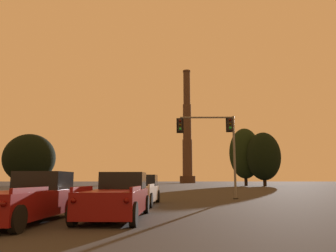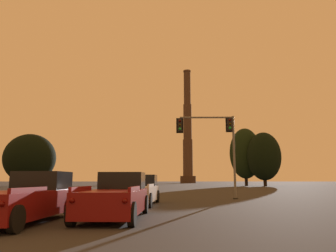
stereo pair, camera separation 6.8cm
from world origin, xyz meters
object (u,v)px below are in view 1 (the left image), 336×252
Objects in this scene: pickup_truck_center_lane_front at (139,191)px; pickup_truck_left_lane_second at (26,199)px; smokestack at (187,138)px; traffic_light_overhead_right at (215,136)px; pickup_truck_center_lane_second at (118,197)px.

pickup_truck_center_lane_front is 9.15m from pickup_truck_left_lane_second.
pickup_truck_center_lane_front and pickup_truck_left_lane_second have the same top height.
pickup_truck_left_lane_second is at bearing -94.96° from smokestack.
traffic_light_overhead_right is 127.12m from smokestack.
pickup_truck_center_lane_front is 7.21m from pickup_truck_center_lane_second.
smokestack is (12.18, 140.35, 20.28)m from pickup_truck_left_lane_second.
pickup_truck_center_lane_second is 0.10× the size of smokestack.
traffic_light_overhead_right is (5.68, 12.93, 4.22)m from pickup_truck_center_lane_second.
pickup_truck_left_lane_second is (-3.06, -1.36, 0.00)m from pickup_truck_center_lane_second.
traffic_light_overhead_right is at bearing 60.03° from pickup_truck_left_lane_second.
pickup_truck_left_lane_second is 17.28m from traffic_light_overhead_right.
pickup_truck_center_lane_front is at bearing 70.96° from pickup_truck_left_lane_second.
pickup_truck_left_lane_second is at bearing -107.76° from pickup_truck_center_lane_front.
pickup_truck_center_lane_front is 133.63m from smokestack.
smokestack is (3.44, 126.06, 16.06)m from traffic_light_overhead_right.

